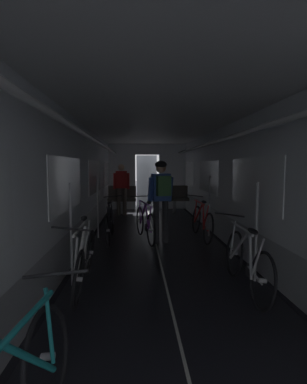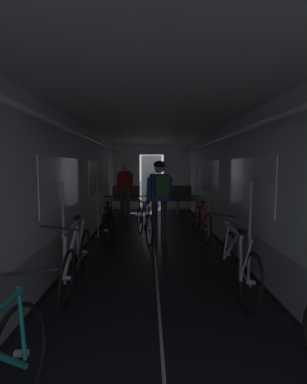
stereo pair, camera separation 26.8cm
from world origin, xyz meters
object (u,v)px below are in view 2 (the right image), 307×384
Objects in this scene: bench_seat_far_left at (126,197)px; bicycle_white at (76,259)px; bicycle_silver at (238,263)px; person_standing_near_bench at (125,186)px; bicycle_purple_in_aisle at (144,223)px; bench_seat_far_right at (178,197)px; person_cyclist_aisle at (160,193)px; bicycle_black at (109,223)px; bicycle_red at (201,222)px.

bench_seat_far_left reaches higher than bicycle_white.
person_standing_near_bench reaches higher than bicycle_silver.
bicycle_silver reaches higher than bicycle_white.
bicycle_purple_in_aisle is 0.99× the size of person_standing_near_bench.
bench_seat_far_left is 0.55m from person_standing_near_bench.
person_standing_near_bench is (-1.80, -0.38, 0.41)m from bench_seat_far_right.
bicycle_silver is 0.98× the size of person_cyclist_aisle.
bicycle_white is 2.11m from bicycle_silver.
bicycle_white is (-0.18, -6.08, -0.19)m from bench_seat_far_left.
bicycle_black is 0.77m from bicycle_purple_in_aisle.
bicycle_red is 1.00× the size of person_standing_near_bench.
person_cyclist_aisle reaches higher than bicycle_white.
person_cyclist_aisle reaches higher than bicycle_red.
bicycle_white is 0.98× the size of person_cyclist_aisle.
bicycle_white is at bearing -109.64° from bicycle_purple_in_aisle.
person_standing_near_bench is at bearing -89.59° from bench_seat_far_left.
bicycle_silver is at bearing -68.72° from person_cyclist_aisle.
person_cyclist_aisle reaches higher than bench_seat_far_left.
bench_seat_far_left and bench_seat_far_right have the same top height.
bicycle_silver is at bearing -90.60° from bicycle_red.
bicycle_red is (1.96, -3.57, -0.19)m from bench_seat_far_left.
bench_seat_far_left is 4.08m from bicycle_red.
bicycle_silver is (-0.03, -2.68, -0.00)m from bicycle_red.
bicycle_white is 2.43m from bicycle_black.
bicycle_black is at bearing 166.45° from person_cyclist_aisle.
person_standing_near_bench is at bearing 105.99° from person_cyclist_aisle.
person_standing_near_bench is at bearing 88.18° from bicycle_white.
bicycle_white is 1.02× the size of bicycle_purple_in_aisle.
bicycle_purple_in_aisle is at bearing -0.07° from bicycle_black.
person_standing_near_bench reaches higher than bicycle_purple_in_aisle.
bicycle_silver is (2.11, -0.17, -0.00)m from bicycle_white.
bench_seat_far_left is at bearing 90.41° from person_standing_near_bench.
bicycle_red is at bearing 3.49° from bicycle_purple_in_aisle.
person_cyclist_aisle is (-0.94, -0.34, 0.69)m from bicycle_red.
bicycle_red reaches higher than bicycle_black.
bicycle_white reaches higher than bicycle_black.
bicycle_black is 3.33m from person_standing_near_bench.
person_standing_near_bench is at bearing 101.82° from bicycle_purple_in_aisle.
bicycle_white is at bearing -130.42° from bicycle_red.
bicycle_purple_in_aisle is (0.69, -3.65, -0.18)m from bench_seat_far_left.
bicycle_white is (-1.98, -6.08, -0.19)m from bench_seat_far_right.
person_standing_near_bench is (-0.69, 3.27, 0.59)m from bicycle_purple_in_aisle.
person_cyclist_aisle reaches higher than bicycle_purple_in_aisle.
bench_seat_far_left is 0.58× the size of bicycle_silver.
bench_seat_far_right is 0.57× the size of person_cyclist_aisle.
person_cyclist_aisle is 1.03× the size of person_standing_near_bench.
bicycle_black is (-0.08, -3.65, -0.18)m from bench_seat_far_left.
bicycle_white is 1.00× the size of bicycle_silver.
person_standing_near_bench is at bearing 108.13° from bicycle_silver.
bench_seat_far_left is 3.65m from bicycle_black.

